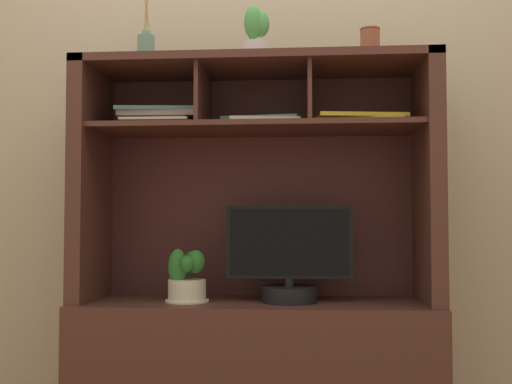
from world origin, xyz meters
TOP-DOWN VIEW (x-y plane):
  - back_wall at (0.00, 0.26)m, footprint 6.00×0.02m
  - media_console at (0.00, 0.01)m, footprint 1.37×0.49m
  - tv_monitor at (0.13, -0.03)m, footprint 0.48×0.21m
  - potted_orchid at (-0.26, -0.05)m, footprint 0.17×0.17m
  - magazine_stack_left at (0.40, 0.00)m, footprint 0.36×0.30m
  - magazine_stack_centre at (0.03, -0.01)m, footprint 0.31×0.27m
  - magazine_stack_right at (-0.38, 0.01)m, footprint 0.34×0.27m
  - diffuser_bottle at (-0.45, 0.02)m, footprint 0.07×0.07m
  - potted_succulent at (-0.00, -0.02)m, footprint 0.12×0.12m
  - ceramic_vase at (0.45, 0.03)m, footprint 0.08×0.08m

SIDE VIEW (x-z plane):
  - media_console at x=0.00m, z-range -0.29..1.21m
  - potted_orchid at x=-0.26m, z-range 0.55..0.75m
  - tv_monitor at x=0.13m, z-range 0.54..0.91m
  - magazine_stack_centre at x=0.03m, z-range 1.25..1.28m
  - magazine_stack_left at x=0.40m, z-range 1.25..1.28m
  - magazine_stack_right at x=-0.38m, z-range 1.25..1.32m
  - back_wall at x=0.00m, z-range 0.00..2.80m
  - diffuser_bottle at x=-0.45m, z-range 1.41..1.73m
  - ceramic_vase at x=0.45m, z-range 1.50..1.64m
  - potted_succulent at x=0.00m, z-range 1.49..1.71m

